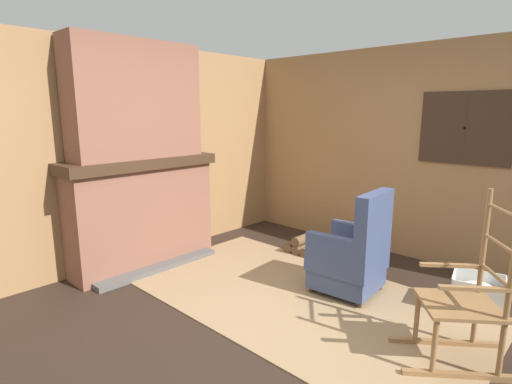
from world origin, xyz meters
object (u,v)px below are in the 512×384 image
Objects in this scene: armchair at (352,257)px; decorative_plate_on_mantel at (127,148)px; laundry_basket at (477,295)px; storage_case at (184,148)px; oil_lamp_vase at (97,153)px; rocking_chair at (465,307)px; firewood_stack at (305,245)px.

decorative_plate_on_mantel reaches higher than armchair.
storage_case is (-3.15, -0.72, 1.13)m from laundry_basket.
decorative_plate_on_mantel is at bearing -91.55° from storage_case.
oil_lamp_vase reaches higher than laundry_basket.
armchair is 0.84× the size of rocking_chair.
laundry_basket is at bearing -119.69° from rocking_chair.
laundry_basket is (-0.12, 0.84, -0.25)m from rocking_chair.
firewood_stack is (-2.12, 1.05, -0.32)m from rocking_chair.
oil_lamp_vase is 1.09m from storage_case.
armchair is at bearing 33.05° from oil_lamp_vase.
armchair is 1.10m from laundry_basket.
firewood_stack is at bearing 39.05° from storage_case.
firewood_stack is 2.40m from decorative_plate_on_mantel.
decorative_plate_on_mantel is (-2.18, -1.06, 0.97)m from armchair.
firewood_stack is 1.91m from storage_case.
laundry_basket is 1.89× the size of oil_lamp_vase.
storage_case is 0.94× the size of decorative_plate_on_mantel.
oil_lamp_vase is at bearing -90.01° from storage_case.
armchair is 2.56× the size of firewood_stack.
decorative_plate_on_mantel is at bearing -155.20° from laundry_basket.
armchair is 1.21m from firewood_stack.
laundry_basket is (1.00, 0.41, -0.21)m from armchair.
armchair is at bearing -157.68° from laundry_basket.
laundry_basket is 2.18× the size of storage_case.
laundry_basket is at bearing -6.03° from firewood_stack.
armchair is 4.41× the size of decorative_plate_on_mantel.
armchair reaches higher than firewood_stack.
storage_case is (-1.15, -0.94, 1.20)m from firewood_stack.
firewood_stack is (-1.00, 0.62, -0.28)m from armchair.
firewood_stack is 1.72× the size of decorative_plate_on_mantel.
storage_case reaches higher than armchair.
firewood_stack is at bearing 60.33° from oil_lamp_vase.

